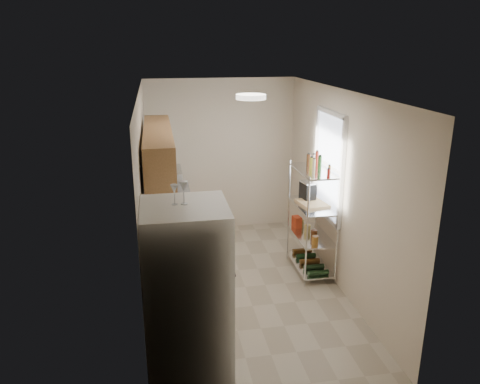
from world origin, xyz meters
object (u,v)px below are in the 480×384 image
at_px(cutting_board, 312,203).
at_px(espresso_machine, 308,191).
at_px(refrigerator, 188,300).
at_px(rice_cooker, 172,220).
at_px(frying_pan_large, 170,210).

bearing_deg(cutting_board, espresso_machine, 94.02).
relative_size(refrigerator, cutting_board, 4.17).
bearing_deg(espresso_machine, rice_cooker, -177.29).
bearing_deg(rice_cooker, refrigerator, -88.01).
height_order(rice_cooker, espresso_machine, espresso_machine).
xyz_separation_m(rice_cooker, frying_pan_large, (-0.01, 0.58, -0.07)).
distance_m(cutting_board, espresso_machine, 0.22).
height_order(refrigerator, cutting_board, refrigerator).
bearing_deg(cutting_board, rice_cooker, -173.23).
bearing_deg(frying_pan_large, cutting_board, 6.83).
height_order(refrigerator, rice_cooker, refrigerator).
xyz_separation_m(refrigerator, cutting_board, (1.88, 2.05, 0.11)).
distance_m(refrigerator, frying_pan_large, 2.40).
xyz_separation_m(rice_cooker, cutting_board, (1.94, 0.23, 0.03)).
bearing_deg(espresso_machine, refrigerator, -139.23).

